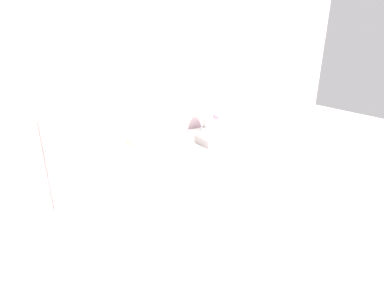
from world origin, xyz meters
TOP-DOWN VIEW (x-y plane):
  - ground_plane at (0.00, 0.00)m, footprint 12.00×12.00m
  - wall_back at (0.00, 0.07)m, footprint 8.00×0.06m
  - bed at (0.00, -1.02)m, footprint 1.68×2.20m
  - nightstand at (1.16, -0.26)m, footprint 0.50×0.50m
  - table_lamp at (1.10, -0.17)m, footprint 0.24×0.24m
  - flower_vase at (1.30, -0.19)m, footprint 0.13×0.13m
  - teacup at (1.07, -0.36)m, footprint 0.11×0.11m

SIDE VIEW (x-z plane):
  - ground_plane at x=0.00m, z-range 0.00..0.00m
  - bed at x=0.00m, z-range -0.27..0.86m
  - nightstand at x=1.16m, z-range 0.00..0.61m
  - teacup at x=1.07m, z-range 0.60..0.67m
  - flower_vase at x=1.30m, z-range 0.64..0.90m
  - table_lamp at x=1.10m, z-range 0.69..1.04m
  - wall_back at x=0.00m, z-range 0.00..2.60m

